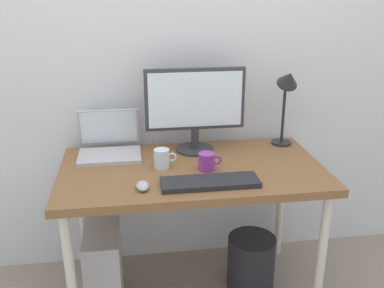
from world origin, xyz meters
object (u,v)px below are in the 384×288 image
object	(u,v)px
keyboard	(210,182)
mouse	(143,186)
computer_tower	(104,266)
desk_lamp	(287,90)
wastebasket	(251,262)
coffee_mug	(207,162)
desk	(192,180)
laptop	(110,144)
glass_cup	(162,159)
monitor	(195,105)

from	to	relation	value
keyboard	mouse	bearing A→B (deg)	-179.34
mouse	computer_tower	world-z (taller)	mouse
desk_lamp	mouse	world-z (taller)	desk_lamp
desk_lamp	keyboard	size ratio (longest dim) A/B	1.01
keyboard	wastebasket	xyz separation A→B (m)	(0.28, 0.22, -0.61)
desk_lamp	coffee_mug	xyz separation A→B (m)	(-0.48, -0.26, -0.27)
desk	laptop	distance (m)	0.48
glass_cup	mouse	bearing A→B (deg)	-114.76
keyboard	computer_tower	xyz separation A→B (m)	(-0.51, 0.22, -0.55)
computer_tower	mouse	bearing A→B (deg)	-46.51
coffee_mug	glass_cup	size ratio (longest dim) A/B	1.04
glass_cup	wastebasket	distance (m)	0.80
desk_lamp	glass_cup	size ratio (longest dim) A/B	4.01
desk	keyboard	xyz separation A→B (m)	(0.05, -0.21, 0.08)
desk	wastebasket	xyz separation A→B (m)	(0.33, 0.01, -0.53)
coffee_mug	computer_tower	xyz separation A→B (m)	(-0.53, 0.05, -0.58)
laptop	wastebasket	xyz separation A→B (m)	(0.73, -0.22, -0.66)
coffee_mug	computer_tower	world-z (taller)	coffee_mug
desk	wastebasket	world-z (taller)	desk
monitor	desk_lamp	bearing A→B (deg)	0.07
laptop	coffee_mug	world-z (taller)	laptop
desk	glass_cup	size ratio (longest dim) A/B	11.64
desk	coffee_mug	world-z (taller)	coffee_mug
computer_tower	desk	bearing A→B (deg)	-1.43
monitor	desk_lamp	world-z (taller)	monitor
mouse	computer_tower	bearing A→B (deg)	133.49
desk	mouse	xyz separation A→B (m)	(-0.25, -0.21, 0.09)
glass_cup	monitor	bearing A→B (deg)	47.00
monitor	glass_cup	world-z (taller)	monitor
desk_lamp	wastebasket	size ratio (longest dim) A/B	1.48
glass_cup	laptop	bearing A→B (deg)	138.89
monitor	glass_cup	size ratio (longest dim) A/B	4.72
mouse	wastebasket	size ratio (longest dim) A/B	0.30
monitor	mouse	world-z (taller)	monitor
mouse	computer_tower	distance (m)	0.64
wastebasket	desk	bearing A→B (deg)	-177.67
coffee_mug	glass_cup	world-z (taller)	glass_cup
desk	coffee_mug	bearing A→B (deg)	-32.83
coffee_mug	keyboard	bearing A→B (deg)	-95.46
computer_tower	coffee_mug	bearing A→B (deg)	-5.88
mouse	glass_cup	distance (m)	0.25
desk	keyboard	size ratio (longest dim) A/B	2.92
monitor	coffee_mug	distance (m)	0.34
computer_tower	desk_lamp	bearing A→B (deg)	11.64
coffee_mug	wastebasket	distance (m)	0.70
glass_cup	desk	bearing A→B (deg)	-4.30
laptop	desk_lamp	xyz separation A→B (m)	(0.95, -0.02, 0.26)
laptop	glass_cup	world-z (taller)	laptop
desk_lamp	glass_cup	world-z (taller)	desk_lamp
wastebasket	computer_tower	bearing A→B (deg)	-179.86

